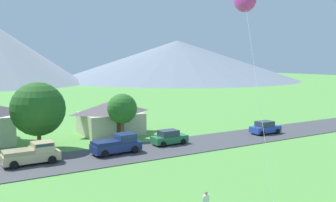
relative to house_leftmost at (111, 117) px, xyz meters
name	(u,v)px	position (x,y,z in m)	size (l,w,h in m)	color
road_strip	(119,154)	(-3.63, -11.08, -2.23)	(160.00, 7.60, 0.08)	#424247
mountain_central_ridge	(177,60)	(81.48, 112.58, 7.44)	(118.27, 118.27, 19.43)	slate
house_leftmost	(111,117)	(0.00, 0.00, 0.00)	(8.16, 6.86, 4.39)	beige
tree_left_of_center	(38,109)	(-10.27, -4.61, 2.27)	(5.90, 5.90, 7.50)	brown
tree_center	(122,109)	(-0.18, -4.30, 1.60)	(3.71, 3.71, 5.75)	brown
parked_car_blue_west_end	(265,128)	(17.56, -10.97, -1.41)	(4.22, 2.12, 1.68)	#2847A8
parked_car_green_mid_east	(169,138)	(3.29, -9.82, -1.41)	(4.21, 2.09, 1.68)	#237042
pickup_truck_sand_west_side	(33,153)	(-12.05, -10.19, -1.21)	(5.24, 2.40, 1.99)	#C6B284
pickup_truck_navy_east_side	(117,144)	(-3.55, -10.60, -1.21)	(5.28, 2.49, 1.99)	navy
kite_flyer_with_kite	(246,6)	(-1.13, -27.23, 11.24)	(3.71, 7.24, 14.72)	#3D3D42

